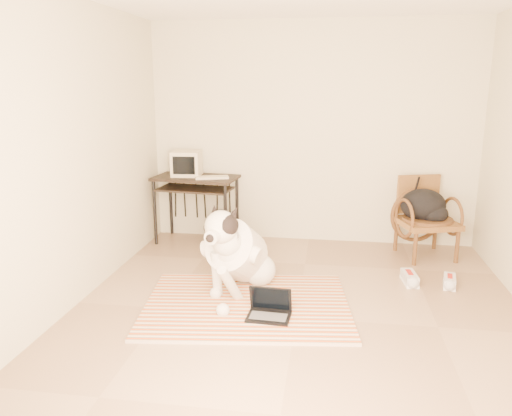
% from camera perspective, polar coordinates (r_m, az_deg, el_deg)
% --- Properties ---
extents(floor, '(4.50, 4.50, 0.00)m').
position_cam_1_polar(floor, '(4.41, 4.63, -12.36)').
color(floor, '#917459').
rests_on(floor, ground).
extents(wall_back, '(4.50, 0.00, 4.50)m').
position_cam_1_polar(wall_back, '(6.22, 6.41, 8.39)').
color(wall_back, beige).
rests_on(wall_back, floor).
extents(wall_front, '(4.50, 0.00, 4.50)m').
position_cam_1_polar(wall_front, '(1.81, 0.24, -5.60)').
color(wall_front, beige).
rests_on(wall_front, floor).
extents(wall_left, '(0.00, 4.50, 4.50)m').
position_cam_1_polar(wall_left, '(4.58, -20.95, 5.50)').
color(wall_left, beige).
rests_on(wall_left, floor).
extents(rug, '(1.99, 1.61, 0.02)m').
position_cam_1_polar(rug, '(4.60, -1.05, -10.99)').
color(rug, '#CC4C19').
rests_on(rug, floor).
extents(dog, '(0.66, 1.31, 0.95)m').
position_cam_1_polar(dog, '(4.79, -2.19, -5.22)').
color(dog, silver).
rests_on(dog, rug).
extents(laptop, '(0.38, 0.28, 0.26)m').
position_cam_1_polar(laptop, '(4.34, 1.54, -11.50)').
color(laptop, black).
rests_on(laptop, rug).
extents(computer_desk, '(1.06, 0.67, 0.84)m').
position_cam_1_polar(computer_desk, '(6.22, -6.92, 2.50)').
color(computer_desk, black).
rests_on(computer_desk, floor).
extents(crt_monitor, '(0.36, 0.35, 0.31)m').
position_cam_1_polar(crt_monitor, '(6.26, -7.93, 5.07)').
color(crt_monitor, beige).
rests_on(crt_monitor, computer_desk).
extents(desk_keyboard, '(0.42, 0.26, 0.03)m').
position_cam_1_polar(desk_keyboard, '(6.06, -5.06, 3.50)').
color(desk_keyboard, beige).
rests_on(desk_keyboard, computer_desk).
extents(pc_tower, '(0.20, 0.41, 0.37)m').
position_cam_1_polar(pc_tower, '(6.31, -4.24, -2.26)').
color(pc_tower, '#4D4D4F').
rests_on(pc_tower, floor).
extents(rattan_chair, '(0.75, 0.74, 0.91)m').
position_cam_1_polar(rattan_chair, '(6.07, 18.76, -0.99)').
color(rattan_chair, brown).
rests_on(rattan_chair, floor).
extents(backpack, '(0.52, 0.42, 0.37)m').
position_cam_1_polar(backpack, '(5.99, 18.75, 0.16)').
color(backpack, black).
rests_on(backpack, rattan_chair).
extents(sneaker_left, '(0.16, 0.32, 0.11)m').
position_cam_1_polar(sneaker_left, '(5.30, 17.14, -7.70)').
color(sneaker_left, white).
rests_on(sneaker_left, floor).
extents(sneaker_right, '(0.17, 0.30, 0.10)m').
position_cam_1_polar(sneaker_right, '(5.36, 21.24, -7.86)').
color(sneaker_right, white).
rests_on(sneaker_right, floor).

